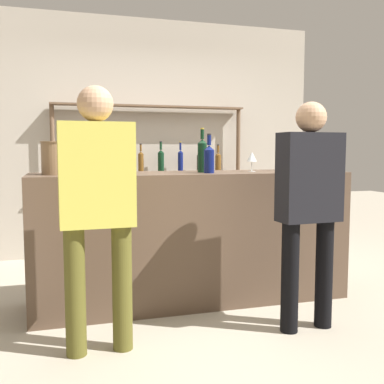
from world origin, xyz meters
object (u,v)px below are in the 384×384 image
Objects in this scene: counter_bottle_3 at (310,154)px; counter_bottle_2 at (108,157)px; customer_right at (309,198)px; counter_bottle_5 at (209,158)px; customer_left at (97,199)px; counter_bottle_1 at (129,156)px; counter_bottle_0 at (202,155)px; cork_jar at (319,165)px; wine_glass at (252,157)px; counter_bottle_4 at (298,157)px; ice_bucket at (55,158)px.

counter_bottle_2 is at bearing 173.24° from counter_bottle_3.
customer_right reaches higher than counter_bottle_3.
counter_bottle_5 is 1.15m from customer_left.
counter_bottle_1 is 0.23× the size of customer_right.
counter_bottle_0 is 1.01× the size of counter_bottle_1.
counter_bottle_5 is at bearing -56.96° from customer_left.
cork_jar is (1.59, -0.08, -0.08)m from counter_bottle_1.
counter_bottle_3 is at bearing 3.41° from counter_bottle_1.
wine_glass is 0.10× the size of customer_left.
counter_bottle_2 is at bearing -11.40° from customer_left.
customer_left is at bearing -145.41° from counter_bottle_5.
counter_bottle_1 reaches higher than wine_glass.
counter_bottle_2 is 1.95× the size of wine_glass.
customer_right is at bearing -31.54° from counter_bottle_1.
counter_bottle_1 is 1.59m from cork_jar.
ice_bucket is at bearing 179.37° from counter_bottle_4.
customer_right reaches higher than wine_glass.
counter_bottle_2 is 1.00× the size of counter_bottle_4.
customer_right is (-0.47, -0.79, -0.29)m from counter_bottle_3.
counter_bottle_3 is at bearing -0.30° from ice_bucket.
counter_bottle_4 is (0.87, -0.03, -0.02)m from counter_bottle_0.
counter_bottle_3 reaches higher than wine_glass.
ice_bucket is at bearing 16.27° from customer_left.
customer_right is (1.26, -0.99, -0.27)m from counter_bottle_2.
customer_left reaches higher than ice_bucket.
counter_bottle_2 is at bearing 167.55° from cork_jar.
counter_bottle_1 is 0.55m from ice_bucket.
customer_left is (-1.88, -0.58, -0.17)m from cork_jar.
counter_bottle_1 is 0.63m from counter_bottle_5.
cork_jar is at bearing -2.82° from counter_bottle_1.
counter_bottle_0 is at bearing 168.79° from cork_jar.
customer_left is (-0.29, -0.66, -0.25)m from counter_bottle_1.
wine_glass is (0.43, -0.03, -0.02)m from counter_bottle_0.
counter_bottle_5 is (0.01, -0.13, -0.03)m from counter_bottle_0.
counter_bottle_0 is 0.98m from counter_bottle_3.
counter_bottle_5 is 1.87× the size of wine_glass.
customer_left is at bearing -157.34° from counter_bottle_4.
cork_jar is 0.79m from customer_right.
counter_bottle_0 is 0.98× the size of counter_bottle_3.
counter_bottle_2 is 1.04× the size of counter_bottle_5.
counter_bottle_0 is 1.12× the size of counter_bottle_4.
counter_bottle_1 is 1.05m from wine_glass.
counter_bottle_3 is 1.19× the size of counter_bottle_5.
counter_bottle_2 is 0.21× the size of customer_right.
counter_bottle_2 is at bearing 172.36° from counter_bottle_4.
counter_bottle_0 is at bearing 96.06° from counter_bottle_5.
counter_bottle_3 reaches higher than counter_bottle_5.
counter_bottle_0 is 1.00m from customer_right.
counter_bottle_4 is at bearing 0.07° from wine_glass.
counter_bottle_1 is 1.15× the size of counter_bottle_5.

